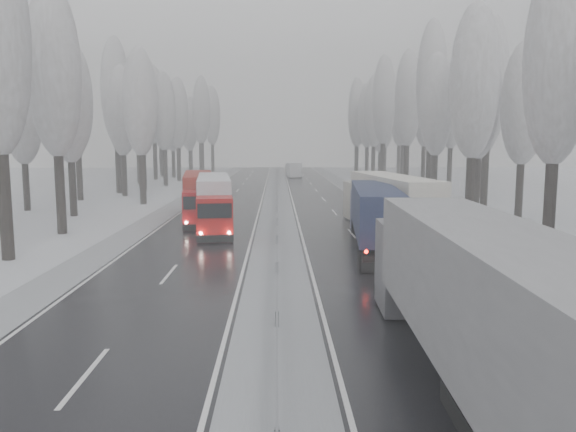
{
  "coord_description": "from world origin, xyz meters",
  "views": [
    {
      "loc": [
        0.01,
        -14.74,
        6.37
      ],
      "look_at": [
        0.63,
        17.0,
        2.2
      ],
      "focal_mm": 35.0,
      "sensor_mm": 36.0,
      "label": 1
    }
  ],
  "objects_px": {
    "truck_grey_tarp": "(473,293)",
    "truck_cream_box": "(387,199)",
    "box_truck_distant": "(294,170)",
    "truck_red_white": "(214,198)",
    "truck_blue_box": "(374,212)",
    "truck_red_red": "(198,192)"
  },
  "relations": [
    {
      "from": "truck_cream_box",
      "to": "box_truck_distant",
      "type": "bearing_deg",
      "value": 87.2
    },
    {
      "from": "truck_blue_box",
      "to": "box_truck_distant",
      "type": "height_order",
      "value": "truck_blue_box"
    },
    {
      "from": "truck_grey_tarp",
      "to": "box_truck_distant",
      "type": "distance_m",
      "value": 89.9
    },
    {
      "from": "box_truck_distant",
      "to": "truck_red_white",
      "type": "height_order",
      "value": "truck_red_white"
    },
    {
      "from": "truck_blue_box",
      "to": "truck_grey_tarp",
      "type": "bearing_deg",
      "value": -86.94
    },
    {
      "from": "truck_cream_box",
      "to": "truck_red_white",
      "type": "xyz_separation_m",
      "value": [
        -12.6,
        3.21,
        -0.2
      ]
    },
    {
      "from": "truck_red_white",
      "to": "truck_red_red",
      "type": "height_order",
      "value": "truck_red_white"
    },
    {
      "from": "truck_grey_tarp",
      "to": "truck_blue_box",
      "type": "relative_size",
      "value": 1.16
    },
    {
      "from": "truck_blue_box",
      "to": "truck_cream_box",
      "type": "relative_size",
      "value": 0.92
    },
    {
      "from": "truck_blue_box",
      "to": "truck_cream_box",
      "type": "distance_m",
      "value": 6.05
    },
    {
      "from": "truck_grey_tarp",
      "to": "truck_red_white",
      "type": "height_order",
      "value": "truck_grey_tarp"
    },
    {
      "from": "truck_grey_tarp",
      "to": "truck_red_red",
      "type": "relative_size",
      "value": 1.18
    },
    {
      "from": "box_truck_distant",
      "to": "truck_grey_tarp",
      "type": "bearing_deg",
      "value": -94.4
    },
    {
      "from": "truck_cream_box",
      "to": "truck_red_red",
      "type": "xyz_separation_m",
      "value": [
        -14.45,
        8.0,
        -0.22
      ]
    },
    {
      "from": "truck_grey_tarp",
      "to": "truck_blue_box",
      "type": "distance_m",
      "value": 19.87
    },
    {
      "from": "truck_blue_box",
      "to": "truck_red_red",
      "type": "xyz_separation_m",
      "value": [
        -12.49,
        13.72,
        -0.03
      ]
    },
    {
      "from": "truck_red_white",
      "to": "truck_red_red",
      "type": "relative_size",
      "value": 1.01
    },
    {
      "from": "truck_red_red",
      "to": "truck_red_white",
      "type": "bearing_deg",
      "value": -76.81
    },
    {
      "from": "truck_grey_tarp",
      "to": "truck_red_red",
      "type": "xyz_separation_m",
      "value": [
        -11.59,
        33.57,
        -0.41
      ]
    },
    {
      "from": "truck_grey_tarp",
      "to": "truck_cream_box",
      "type": "xyz_separation_m",
      "value": [
        2.86,
        25.57,
        -0.19
      ]
    },
    {
      "from": "truck_red_red",
      "to": "box_truck_distant",
      "type": "bearing_deg",
      "value": 72.38
    },
    {
      "from": "truck_grey_tarp",
      "to": "truck_blue_box",
      "type": "xyz_separation_m",
      "value": [
        0.9,
        19.85,
        -0.37
      ]
    }
  ]
}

